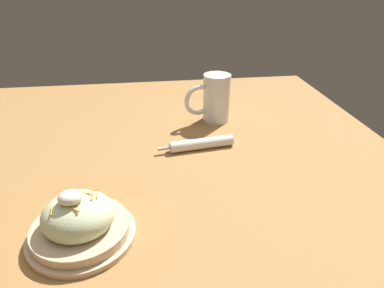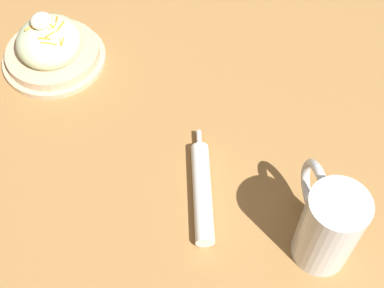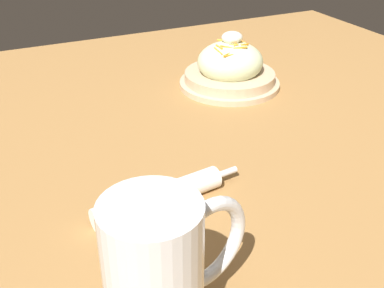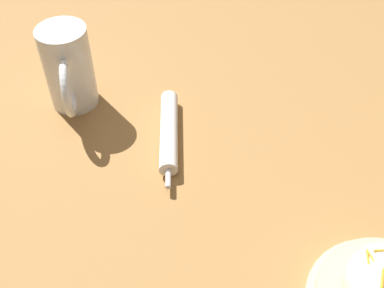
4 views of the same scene
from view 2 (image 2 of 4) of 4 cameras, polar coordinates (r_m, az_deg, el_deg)
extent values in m
plane|color=#9E703D|center=(0.99, -2.02, 2.10)|extent=(1.43, 1.43, 0.00)
cylinder|color=#D1B28E|center=(1.13, -14.72, 8.95)|extent=(0.21, 0.21, 0.01)
cylinder|color=#D1B28E|center=(1.12, -14.90, 9.51)|extent=(0.19, 0.19, 0.02)
ellipsoid|color=beige|center=(1.10, -15.26, 10.70)|extent=(0.14, 0.13, 0.08)
cylinder|color=orange|center=(1.11, -16.18, 13.31)|extent=(0.01, 0.02, 0.00)
cylinder|color=orange|center=(1.08, -17.19, 12.07)|extent=(0.02, 0.02, 0.00)
cylinder|color=orange|center=(1.07, -15.18, 12.50)|extent=(0.02, 0.02, 0.01)
cylinder|color=orange|center=(1.07, -14.14, 12.31)|extent=(0.03, 0.01, 0.01)
cylinder|color=orange|center=(1.05, -13.92, 10.78)|extent=(0.02, 0.00, 0.00)
cylinder|color=orange|center=(1.05, -15.80, 11.00)|extent=(0.00, 0.02, 0.00)
cylinder|color=orange|center=(1.06, -15.01, 12.18)|extent=(0.02, 0.02, 0.01)
cylinder|color=orange|center=(1.05, -14.14, 10.81)|extent=(0.02, 0.01, 0.00)
cylinder|color=orange|center=(1.08, -15.77, 12.81)|extent=(0.01, 0.03, 0.01)
cylinder|color=orange|center=(1.04, -15.32, 10.54)|extent=(0.00, 0.03, 0.01)
cylinder|color=orange|center=(1.08, -14.55, 12.95)|extent=(0.02, 0.01, 0.00)
cylinder|color=orange|center=(1.05, -15.17, 11.46)|extent=(0.02, 0.02, 0.01)
cylinder|color=orange|center=(1.07, -16.49, 11.95)|extent=(0.01, 0.02, 0.00)
ellipsoid|color=white|center=(1.07, -16.12, 12.78)|extent=(0.04, 0.04, 0.02)
cylinder|color=white|center=(0.82, 14.68, -8.90)|extent=(0.09, 0.09, 0.16)
cylinder|color=#B76B14|center=(0.83, 14.38, -9.55)|extent=(0.08, 0.08, 0.11)
cylinder|color=white|center=(0.78, 15.33, -7.54)|extent=(0.08, 0.08, 0.01)
torus|color=white|center=(0.84, 13.27, -4.99)|extent=(0.10, 0.04, 0.10)
cylinder|color=white|center=(0.89, 1.12, -5.29)|extent=(0.19, 0.06, 0.03)
cylinder|color=silver|center=(0.95, 0.78, 0.53)|extent=(0.04, 0.01, 0.01)
camera|label=1|loc=(1.12, -52.87, 19.70)|focal=32.42mm
camera|label=3|loc=(0.67, 47.40, -4.56)|focal=44.74mm
camera|label=4|loc=(1.06, -2.58, 45.10)|focal=44.61mm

